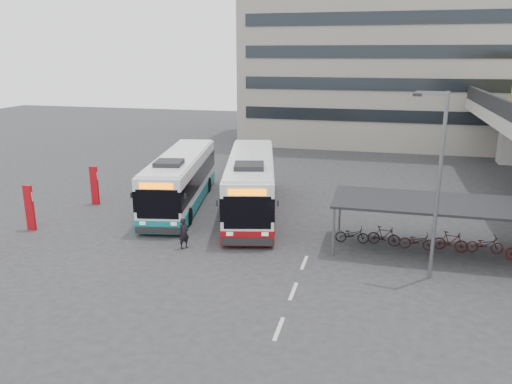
% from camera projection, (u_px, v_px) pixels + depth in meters
% --- Properties ---
extents(ground, '(120.00, 120.00, 0.00)m').
position_uv_depth(ground, '(253.00, 258.00, 23.97)').
color(ground, '#28282B').
rests_on(ground, ground).
extents(bike_shelter, '(10.00, 4.00, 2.54)m').
position_uv_depth(bike_shelter, '(435.00, 223.00, 24.41)').
color(bike_shelter, '#595B60').
rests_on(bike_shelter, ground).
extents(office_block, '(30.00, 15.00, 25.00)m').
position_uv_depth(office_block, '(391.00, 23.00, 52.84)').
color(office_block, gray).
rests_on(office_block, ground).
extents(road_markings, '(0.15, 7.60, 0.01)m').
position_uv_depth(road_markings, '(293.00, 291.00, 20.58)').
color(road_markings, beige).
rests_on(road_markings, ground).
extents(bus_main, '(5.47, 12.85, 3.72)m').
position_uv_depth(bus_main, '(251.00, 184.00, 30.52)').
color(bus_main, white).
rests_on(bus_main, ground).
extents(bus_teal, '(4.72, 12.25, 3.54)m').
position_uv_depth(bus_teal, '(181.00, 180.00, 31.88)').
color(bus_teal, white).
rests_on(bus_teal, ground).
extents(pedestrian, '(0.66, 0.69, 1.58)m').
position_uv_depth(pedestrian, '(184.00, 233.00, 24.92)').
color(pedestrian, black).
rests_on(pedestrian, ground).
extents(lamp_post, '(1.41, 0.36, 8.04)m').
position_uv_depth(lamp_post, '(437.00, 176.00, 20.63)').
color(lamp_post, '#595B60').
rests_on(lamp_post, ground).
extents(sign_totem_mid, '(0.55, 0.19, 2.56)m').
position_uv_depth(sign_totem_mid, '(29.00, 207.00, 27.39)').
color(sign_totem_mid, '#A30A12').
rests_on(sign_totem_mid, ground).
extents(sign_totem_north, '(0.54, 0.16, 2.51)m').
position_uv_depth(sign_totem_north, '(94.00, 185.00, 32.10)').
color(sign_totem_north, '#A30A12').
rests_on(sign_totem_north, ground).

